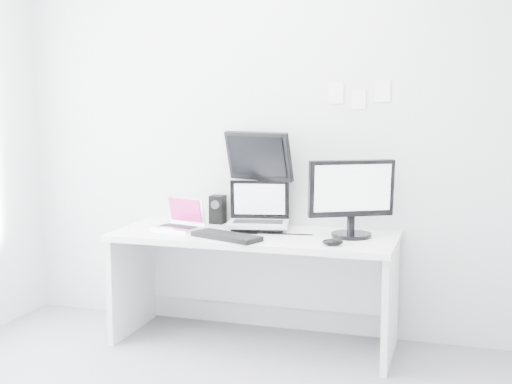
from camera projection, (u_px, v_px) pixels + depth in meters
back_wall at (269, 133)px, 4.62m from camera, size 3.60×0.00×3.60m
desk at (254, 289)px, 4.43m from camera, size 1.80×0.70×0.73m
macbook at (177, 213)px, 4.49m from camera, size 0.35×0.30×0.22m
speaker at (218, 209)px, 4.72m from camera, size 0.12×0.12×0.19m
dell_laptop at (258, 206)px, 4.45m from camera, size 0.44×0.38×0.33m
rear_monitor at (260, 178)px, 4.58m from camera, size 0.51×0.31×0.66m
samsung_monitor at (352, 197)px, 4.23m from camera, size 0.60×0.48×0.50m
keyboard at (227, 236)px, 4.21m from camera, size 0.48×0.32×0.03m
mouse at (333, 242)px, 4.01m from camera, size 0.14×0.11×0.04m
wall_note_0 at (336, 93)px, 4.45m from camera, size 0.10×0.00×0.14m
wall_note_1 at (359, 99)px, 4.41m from camera, size 0.09×0.00×0.13m
wall_note_2 at (382, 91)px, 4.36m from camera, size 0.10×0.00×0.14m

